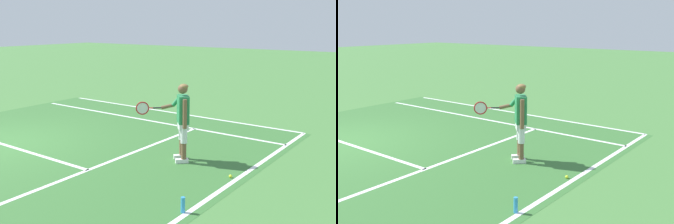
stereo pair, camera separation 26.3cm
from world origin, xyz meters
The scene contains 10 objects.
ground_plane centered at (0.00, 0.00, 0.00)m, with size 80.00×80.00×0.00m, color #477F3D.
court_inner_surface centered at (0.00, -1.39, 0.00)m, with size 10.98×9.51×0.00m, color #387033.
line_baseline centered at (0.00, -5.95, 0.00)m, with size 10.98×0.10×0.01m, color white.
line_service centered at (0.00, -3.23, 0.00)m, with size 8.23×0.10×0.01m, color white.
line_centre_service centered at (0.00, -0.03, 0.00)m, with size 0.10×6.40×0.01m, color white.
line_singles_right centered at (4.12, -1.39, 0.00)m, with size 0.10×9.11×0.01m, color white.
line_doubles_right centered at (5.49, -1.39, 0.00)m, with size 0.10×9.11×0.01m, color white.
tennis_player centered at (1.63, -4.46, 0.99)m, with size 0.71×1.17×1.71m.
tennis_ball_near_feet centered at (1.36, -5.81, 0.03)m, with size 0.07×0.07×0.07m, color #CCE02D.
water_bottle centered at (-0.41, -5.88, 0.13)m, with size 0.07×0.07×0.27m, color #3393D6.
Camera 2 is at (-5.15, -9.34, 2.95)m, focal length 42.57 mm.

